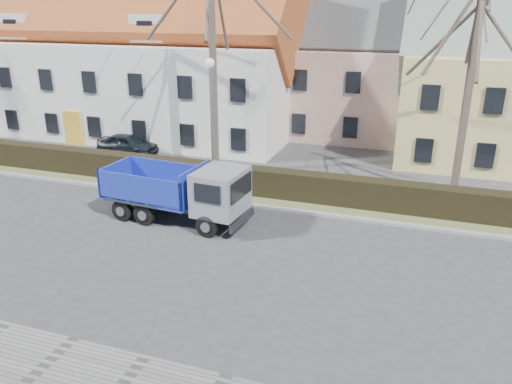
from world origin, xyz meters
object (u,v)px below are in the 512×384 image
(cart_frame, at_px, (131,188))
(parked_car_a, at_px, (128,144))
(dump_truck, at_px, (171,191))
(streetlight, at_px, (212,122))

(cart_frame, bearing_deg, parked_car_a, 123.48)
(cart_frame, bearing_deg, dump_truck, -32.24)
(streetlight, xyz_separation_m, cart_frame, (-3.11, -2.71, -2.84))
(cart_frame, distance_m, parked_car_a, 6.97)
(cart_frame, xyz_separation_m, parked_car_a, (-3.84, 5.81, 0.34))
(dump_truck, xyz_separation_m, streetlight, (-0.18, 4.79, 1.85))
(dump_truck, xyz_separation_m, parked_car_a, (-7.13, 7.88, -0.64))
(streetlight, relative_size, parked_car_a, 1.67)
(streetlight, bearing_deg, parked_car_a, 156.02)
(parked_car_a, bearing_deg, cart_frame, -146.62)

